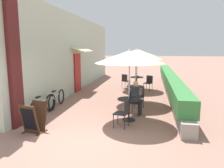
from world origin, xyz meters
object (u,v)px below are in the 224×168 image
Objects in this scene: cafe_chair_near_left at (133,101)px; patio_table_mid at (135,91)px; bicycle_leaning at (43,105)px; patio_umbrella_mid at (136,54)px; cafe_chair_far_right at (125,80)px; patio_table_far at (137,80)px; coffee_cup_far at (138,76)px; cafe_chair_mid_left at (131,88)px; menu_board at (34,118)px; cafe_chair_far_left at (149,82)px; patio_table_near at (129,105)px; coffee_cup_near at (130,98)px; patio_umbrella_near at (130,57)px; seated_patron_near_left at (136,96)px; bicycle_second at (57,99)px; cafe_chair_mid_right at (140,95)px; cafe_chair_near_right at (123,112)px; coffee_cup_mid at (133,86)px; patio_umbrella_far at (137,53)px.

cafe_chair_near_left is 1.12× the size of patio_table_mid.
bicycle_leaning is (-3.23, -2.37, -0.20)m from patio_table_mid.
patio_table_mid is at bearing -90.00° from patio_umbrella_mid.
cafe_chair_far_right is at bearing -156.63° from cafe_chair_near_left.
patio_table_far is 8.66× the size of coffee_cup_far.
cafe_chair_mid_left is at bearing -93.63° from coffee_cup_far.
cafe_chair_mid_left is 5.25m from menu_board.
menu_board is at bearing 89.53° from cafe_chair_far_left.
menu_board reaches higher than coffee_cup_far.
patio_table_near is 2.92m from patio_umbrella_mid.
menu_board is (-2.66, -1.44, -0.37)m from coffee_cup_near.
patio_umbrella_near is at bearing 1.19° from bicycle_leaning.
patio_table_far is (-0.31, 4.87, -0.14)m from seated_patron_near_left.
seated_patron_near_left is (0.11, -0.03, 0.17)m from cafe_chair_near_left.
menu_board reaches higher than bicycle_leaning.
coffee_cup_far is 0.05× the size of bicycle_second.
patio_table_near is at bearing 156.75° from cafe_chair_mid_right.
cafe_chair_near_left is 1.47m from cafe_chair_near_right.
coffee_cup_near is 5.68m from patio_table_far.
coffee_cup_far reaches higher than bicycle_second.
cafe_chair_near_right is 1.00× the size of cafe_chair_far_left.
patio_table_mid is at bearing 38.60° from bicycle_leaning.
cafe_chair_near_left is (0.09, 0.73, -0.03)m from patio_table_near.
menu_board reaches higher than patio_table_far.
cafe_chair_near_left is 1.61m from coffee_cup_mid.
cafe_chair_mid_left reaches higher than coffee_cup_mid.
coffee_cup_near is at bearing -88.51° from patio_umbrella_far.
patio_table_mid is at bearing 88.90° from patio_table_near.
cafe_chair_near_left is (0.09, 0.73, -1.64)m from patio_umbrella_near.
bicycle_leaning reaches higher than bicycle_second.
menu_board is at bearing -123.68° from coffee_cup_mid.
patio_table_mid is at bearing 10.81° from cafe_chair_near_right.
cafe_chair_near_right is 1.12× the size of patio_table_far.
cafe_chair_far_left is at bearing 75.54° from menu_board.
patio_table_near is 0.90× the size of cafe_chair_near_left.
cafe_chair_far_left is (0.30, 3.59, 0.00)m from cafe_chair_mid_right.
cafe_chair_mid_left is 0.50× the size of bicycle_second.
seated_patron_near_left is at bearing 49.02° from menu_board.
patio_umbrella_mid is 2.77× the size of cafe_chair_far_right.
patio_table_near is 0.90× the size of cafe_chair_far_right.
cafe_chair_near_right reaches higher than coffee_cup_mid.
seated_patron_near_left reaches higher than coffee_cup_mid.
coffee_cup_near is at bearing -89.11° from coffee_cup_far.
menu_board is (-2.71, -2.27, -0.09)m from cafe_chair_near_left.
cafe_chair_mid_left is (-0.40, 2.42, -0.17)m from seated_patron_near_left.
coffee_cup_mid is (-0.06, 2.30, -1.36)m from patio_umbrella_near.
cafe_chair_far_right is at bearing 97.86° from patio_umbrella_near.
cafe_chair_far_right is at bearing 1.40° from cafe_chair_mid_right.
coffee_cup_near is (-0.05, -0.83, 0.28)m from cafe_chair_near_left.
cafe_chair_mid_right and cafe_chair_far_right have the same top height.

